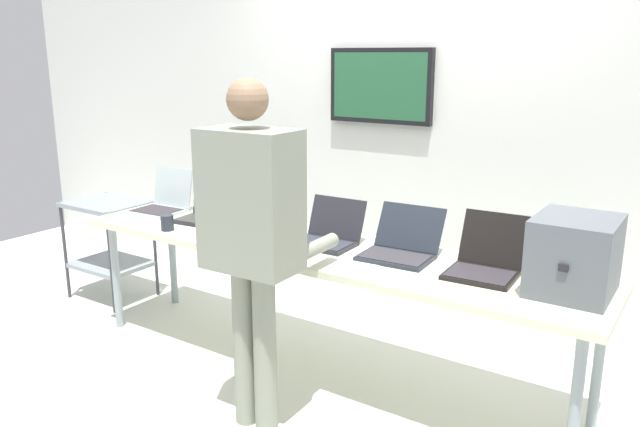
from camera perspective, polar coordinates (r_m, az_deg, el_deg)
ground at (r=3.74m, az=-0.16°, el=-14.31°), size 8.00×8.00×0.04m
back_wall at (r=4.30m, az=8.25°, el=7.11°), size 8.00×0.11×2.47m
workbench at (r=3.45m, az=-0.17°, el=-3.69°), size 3.08×0.70×0.75m
equipment_box at (r=2.93m, az=22.27°, el=-3.56°), size 0.34×0.40×0.34m
laptop_station_0 at (r=4.29m, az=-14.16°, el=1.03°), size 0.34×0.34×0.27m
laptop_station_1 at (r=3.98m, az=-10.12°, el=0.11°), size 0.39×0.31×0.24m
laptop_station_2 at (r=3.69m, az=-5.08°, el=-0.78°), size 0.37×0.40×0.26m
laptop_station_3 at (r=3.45m, az=0.73°, el=-1.87°), size 0.35×0.33×0.24m
laptop_station_4 at (r=3.26m, az=7.42°, el=-2.96°), size 0.38×0.39×0.24m
laptop_station_5 at (r=3.09m, az=14.93°, el=-4.22°), size 0.34×0.39×0.27m
person at (r=2.85m, az=-6.22°, el=-1.11°), size 0.45×0.59×1.68m
coffee_mug at (r=3.82m, az=-13.82°, el=-0.83°), size 0.08×0.08×0.09m
paper_sheet at (r=3.12m, az=3.40°, el=-4.71°), size 0.22×0.30×0.00m
storage_cart at (r=4.85m, az=-18.78°, el=-1.84°), size 0.56×0.44×0.73m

